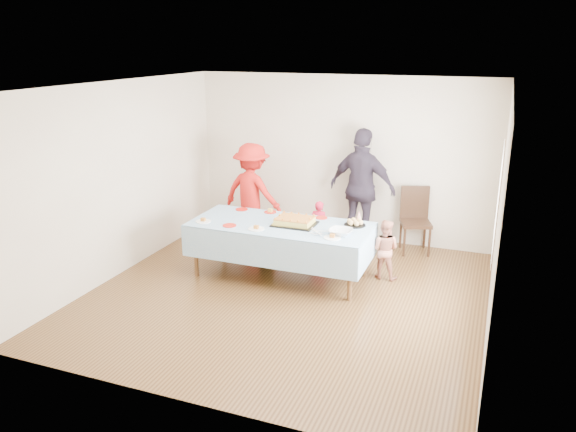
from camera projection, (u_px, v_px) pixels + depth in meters
name	position (u px, v px, depth m)	size (l,w,h in m)	color
ground	(287.00, 294.00, 7.42)	(5.00, 5.00, 0.00)	#432813
room_walls	(291.00, 163.00, 6.88)	(5.04, 5.04, 2.72)	beige
party_table	(280.00, 228.00, 7.79)	(2.50, 1.10, 0.78)	#53391C
birthday_cake	(295.00, 221.00, 7.72)	(0.58, 0.44, 0.10)	black
rolls_tray	(355.00, 223.00, 7.69)	(0.30, 0.30, 0.09)	black
punch_bowl	(341.00, 232.00, 7.32)	(0.31, 0.31, 0.08)	silver
party_hat	(359.00, 217.00, 7.78)	(0.10, 0.10, 0.18)	silver
fork_pile	(318.00, 232.00, 7.35)	(0.24, 0.18, 0.07)	white
plate_red_far_a	(242.00, 209.00, 8.42)	(0.18, 0.18, 0.01)	red
plate_red_far_b	(270.00, 212.00, 8.28)	(0.18, 0.18, 0.01)	red
plate_red_far_c	(291.00, 216.00, 8.08)	(0.18, 0.18, 0.01)	red
plate_red_far_d	(321.00, 218.00, 8.02)	(0.17, 0.17, 0.01)	red
plate_red_near	(229.00, 225.00, 7.68)	(0.19, 0.19, 0.01)	red
plate_white_left	(203.00, 221.00, 7.85)	(0.22, 0.22, 0.01)	white
plate_white_mid	(256.00, 229.00, 7.54)	(0.22, 0.22, 0.01)	white
plate_white_right	(332.00, 238.00, 7.20)	(0.22, 0.22, 0.01)	white
dining_chair	(415.00, 216.00, 8.82)	(0.57, 0.57, 1.03)	black
toddler_left	(319.00, 226.00, 8.87)	(0.30, 0.20, 0.82)	red
toddler_mid	(267.00, 240.00, 8.34)	(0.37, 0.24, 0.75)	#347125
toddler_right	(384.00, 249.00, 7.82)	(0.42, 0.32, 0.86)	#B76D55
adult_left	(252.00, 192.00, 9.24)	(1.05, 0.61, 1.63)	red
adult_right	(362.00, 188.00, 8.95)	(1.12, 0.47, 1.91)	#342B3B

